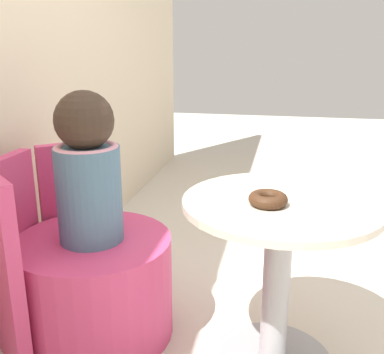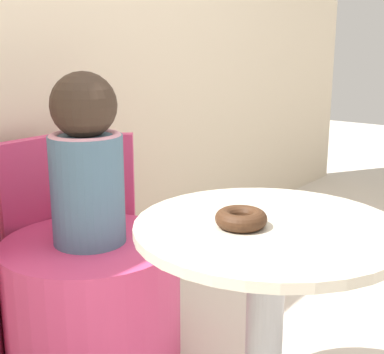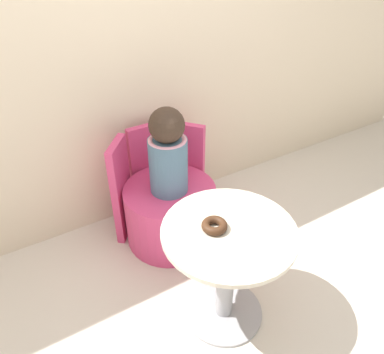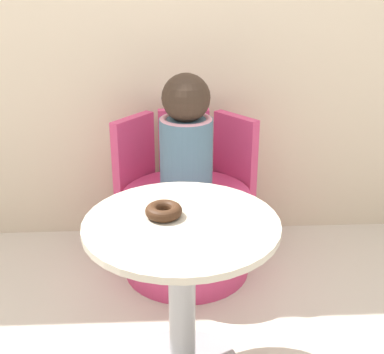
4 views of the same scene
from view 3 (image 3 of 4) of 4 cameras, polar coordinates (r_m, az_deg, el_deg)
ground_plane at (r=2.32m, az=3.96°, el=-19.42°), size 12.00×12.00×0.00m
back_wall at (r=2.46m, az=-10.57°, el=18.13°), size 6.00×0.06×2.40m
round_table at (r=1.98m, az=5.35°, el=-12.46°), size 0.67×0.67×0.65m
tub_chair at (r=2.59m, az=-3.30°, el=-5.55°), size 0.62×0.62×0.42m
booth_backrest at (r=2.68m, az=-5.98°, el=0.08°), size 0.72×0.26×0.73m
child_figure at (r=2.30m, az=-3.70°, el=3.73°), size 0.25×0.25×0.58m
donut at (r=1.81m, az=3.44°, el=-7.39°), size 0.13×0.13×0.04m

